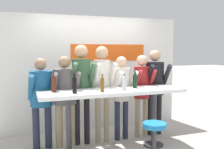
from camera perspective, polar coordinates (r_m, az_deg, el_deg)
name	(u,v)px	position (r m, az deg, el deg)	size (l,w,h in m)	color
back_wall	(92,73)	(5.49, -4.60, 0.45)	(4.06, 0.12, 2.45)	silver
tasting_table	(114,99)	(4.20, 0.43, -5.64)	(2.46, 0.62, 1.06)	white
bar_stool	(154,137)	(3.89, 9.65, -13.91)	(0.37, 0.37, 0.64)	#333338
person_far_left	(41,94)	(4.46, -15.83, -4.24)	(0.47, 0.54, 1.58)	#23283D
person_left	(65,92)	(4.45, -10.70, -3.92)	(0.49, 0.55, 1.62)	gray
person_center_left	(82,82)	(4.50, -6.96, -1.81)	(0.41, 0.55, 1.81)	black
person_center	(102,82)	(4.58, -2.26, -1.73)	(0.37, 0.52, 1.79)	gray
person_center_right	(122,88)	(4.74, 2.23, -3.17)	(0.42, 0.53, 1.60)	#23283D
person_right	(142,86)	(4.92, 6.85, -2.62)	(0.39, 0.51, 1.62)	gray
person_far_right	(155,83)	(5.10, 9.74, -1.83)	(0.48, 0.58, 1.72)	black
wine_bottle_0	(124,82)	(4.14, 2.85, -1.84)	(0.07, 0.07, 0.27)	#B7BCC1
wine_bottle_1	(75,84)	(3.87, -8.56, -2.16)	(0.07, 0.07, 0.32)	black
wine_bottle_2	(135,80)	(4.39, 5.25, -1.27)	(0.08, 0.08, 0.30)	black
wine_bottle_3	(102,84)	(3.97, -2.24, -2.13)	(0.06, 0.06, 0.28)	brown
wine_bottle_4	(54,83)	(4.05, -13.21, -1.82)	(0.07, 0.07, 0.33)	#4C1E0F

